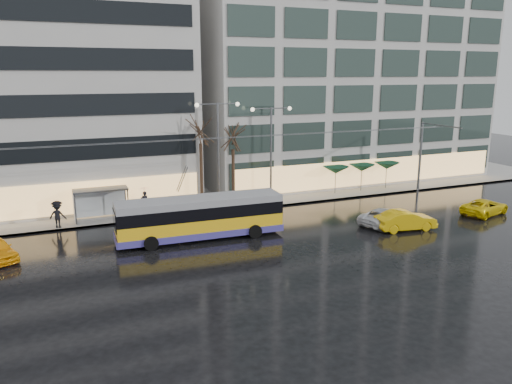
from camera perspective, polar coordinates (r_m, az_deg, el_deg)
ground at (r=33.94m, az=-1.57°, el=-6.53°), size 140.00×140.00×0.00m
sidewalk at (r=47.22m, az=-5.46°, el=-0.74°), size 80.00×10.00×0.15m
kerb at (r=42.67m, az=-3.47°, el=-2.24°), size 80.00×0.10×0.15m
building_right at (r=57.52m, az=9.56°, el=14.31°), size 32.00×14.00×25.00m
trolleybus at (r=35.77m, az=-6.39°, el=-3.05°), size 11.92×4.84×5.48m
catenary at (r=40.39m, az=-4.37°, el=2.94°), size 42.24×5.12×7.00m
bus_shelter at (r=41.70m, az=-17.86°, el=-0.57°), size 4.20×1.60×2.51m
street_lamp_near at (r=43.11m, az=-4.35°, el=5.94°), size 3.96×0.36×9.03m
street_lamp_far at (r=44.96m, az=1.74°, el=5.93°), size 3.96×0.36×8.53m
tree_a at (r=42.73m, az=-6.39°, el=7.31°), size 3.20×3.20×8.40m
tree_b at (r=43.93m, az=-2.66°, el=6.64°), size 3.20×3.20×7.70m
parasol_a at (r=48.94m, az=9.10°, el=2.50°), size 2.50×2.50×2.65m
parasol_b at (r=50.56m, az=12.00°, el=2.73°), size 2.50×2.50×2.65m
parasol_c at (r=52.31m, az=14.71°, el=2.93°), size 2.50×2.50×2.65m
taxi_b at (r=39.36m, az=16.73°, el=-3.11°), size 4.80×2.22×1.52m
taxi_c at (r=46.07m, az=24.69°, el=-1.55°), size 5.11×3.26×1.31m
sedan_silver at (r=40.29m, az=14.54°, el=-2.75°), size 5.14×3.43×1.31m
pedestrian_a at (r=42.73m, az=-12.64°, el=-0.45°), size 1.15×1.17×2.19m
pedestrian_b at (r=43.69m, az=-12.90°, el=-1.04°), size 0.84×0.71×1.54m
pedestrian_c at (r=40.56m, az=-21.75°, el=-2.25°), size 1.44×1.14×2.11m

